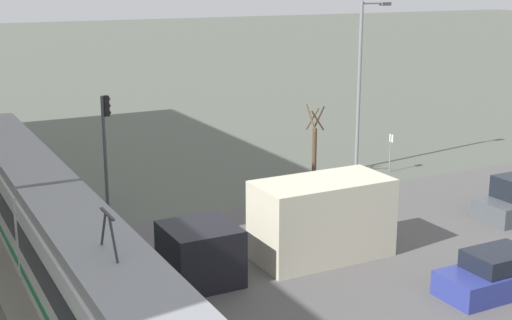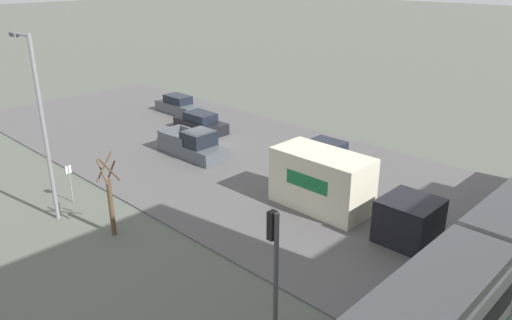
% 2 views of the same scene
% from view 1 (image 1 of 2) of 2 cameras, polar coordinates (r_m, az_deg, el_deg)
% --- Properties ---
extents(light_rail_tram, '(29.53, 2.54, 4.56)m').
position_cam_1_polar(light_rail_tram, '(26.92, -15.96, -5.42)').
color(light_rail_tram, white).
rests_on(light_rail_tram, ground).
extents(box_truck, '(2.60, 8.96, 3.08)m').
position_cam_1_polar(box_truck, '(26.99, 3.08, -5.36)').
color(box_truck, black).
rests_on(box_truck, ground).
extents(sedan_car_2, '(1.84, 4.36, 1.49)m').
position_cam_1_polar(sedan_car_2, '(26.18, 18.79, -8.68)').
color(sedan_car_2, navy).
rests_on(sedan_car_2, ground).
extents(traffic_light_pole, '(0.28, 0.47, 5.38)m').
position_cam_1_polar(traffic_light_pole, '(33.65, -11.93, 1.85)').
color(traffic_light_pole, '#47474C').
rests_on(traffic_light_pole, ground).
extents(street_tree, '(0.99, 0.83, 4.16)m').
position_cam_1_polar(street_tree, '(37.85, 4.70, 1.03)').
color(street_tree, brown).
rests_on(street_tree, ground).
extents(street_lamp_near_crossing, '(0.36, 1.95, 9.38)m').
position_cam_1_polar(street_lamp_near_crossing, '(40.23, 8.49, 6.70)').
color(street_lamp_near_crossing, gray).
rests_on(street_lamp_near_crossing, ground).
extents(no_parking_sign, '(0.32, 0.08, 2.16)m').
position_cam_1_polar(no_parking_sign, '(40.45, 10.71, 0.87)').
color(no_parking_sign, gray).
rests_on(no_parking_sign, ground).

